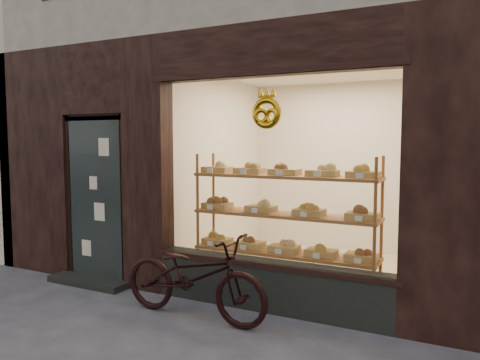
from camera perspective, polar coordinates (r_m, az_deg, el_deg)
The scene contains 2 objects.
display_shelf at distance 5.51m, azimuth 5.43°, elevation -5.55°, with size 2.20×0.45×1.70m.
bicycle at distance 5.01m, azimuth -5.65°, elevation -11.57°, with size 0.60×1.72×0.91m, color black.
Camera 1 is at (2.43, -2.49, 1.88)m, focal length 35.00 mm.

